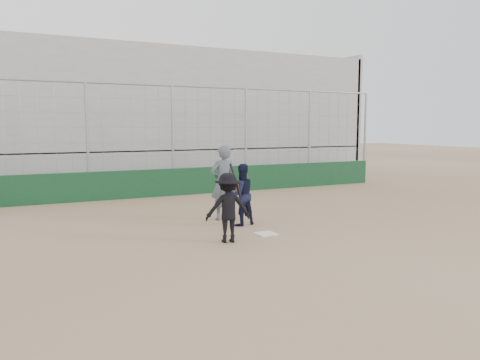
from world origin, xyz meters
name	(u,v)px	position (x,y,z in m)	size (l,w,h in m)	color
ground	(266,234)	(0.00, 0.00, 0.00)	(90.00, 90.00, 0.00)	#806145
home_plate	(266,234)	(0.00, 0.00, 0.01)	(0.44, 0.44, 0.02)	white
backstop	(173,170)	(0.00, 7.00, 0.96)	(18.10, 0.25, 4.04)	#11361D
bleachers	(139,118)	(0.00, 11.95, 2.92)	(20.25, 6.70, 6.98)	#999999
batter_at_plate	(228,208)	(-1.11, -0.27, 0.77)	(1.10, 0.83, 1.71)	black
catcher_crouched	(242,205)	(-0.08, 1.14, 0.54)	(0.88, 0.75, 1.09)	black
umpire	(223,186)	(-0.19, 2.05, 0.92)	(0.74, 0.49, 1.83)	#4D5762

